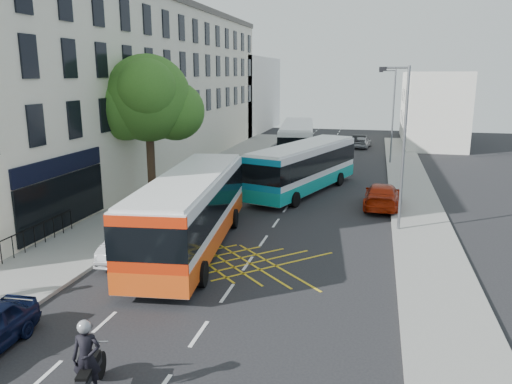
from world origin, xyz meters
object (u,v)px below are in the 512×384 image
Objects in this scene: bus_mid at (304,167)px; distant_car_dark at (360,141)px; bus_near at (191,210)px; motorbike at (88,362)px; lamp_far at (392,111)px; parked_car_silver at (137,239)px; red_hatchback at (382,196)px; distant_car_grey at (331,141)px; bus_far at (297,141)px; lamp_near at (402,141)px; distant_car_silver at (362,142)px; street_tree at (148,99)px.

bus_mid is 2.90× the size of distant_car_dark.
bus_near is 5.34× the size of motorbike.
distant_car_dark is at bearing 73.17° from bus_near.
lamp_far reaches higher than parked_car_silver.
lamp_far is 15.83m from red_hatchback.
distant_car_grey is 3.09m from distant_car_dark.
lamp_near is at bearing -74.74° from bus_far.
distant_car_silver is (5.58, 9.85, -1.14)m from bus_far.
bus_near is 34.91m from distant_car_grey.
distant_car_grey is (-5.99, 9.96, -4.00)m from lamp_far.
street_tree reaches higher than distant_car_silver.
bus_far is 5.36× the size of motorbike.
lamp_far is at bearing -6.14° from bus_far.
bus_far is 35.42m from motorbike.
lamp_far is 12.29m from distant_car_grey.
street_tree is at bearing 119.07° from bus_near.
bus_far reaches higher than distant_car_silver.
distant_car_grey is (1.73, 45.53, -0.37)m from motorbike.
distant_car_dark is at bearing 100.44° from bus_mid.
distant_car_dark is (5.31, 10.20, -1.14)m from bus_far.
bus_near reaches higher than bus_mid.
lamp_near is at bearing 100.77° from red_hatchback.
parked_car_silver reaches higher than distant_car_dark.
lamp_near is 0.64× the size of bus_near.
distant_car_silver is (-2.63, 29.69, -3.94)m from lamp_near.
motorbike is at bearing 73.16° from red_hatchback.
distant_car_dark is at bearing 74.73° from parked_car_silver.
distant_car_silver is (8.46, 35.97, -0.10)m from parked_car_silver.
red_hatchback is (7.03, 20.24, -0.27)m from motorbike.
bus_far is (-8.22, 19.84, -2.81)m from lamp_near.
bus_near is at bearing -87.23° from bus_mid.
bus_far is at bearing 118.84° from bus_mid.
bus_near is 24.65m from bus_far.
distant_car_dark is at bearing 55.24° from bus_far.
street_tree reaches higher than bus_near.
bus_near is 2.65× the size of parked_car_silver.
bus_mid reaches higher than red_hatchback.
bus_far is (-8.22, -0.16, -2.81)m from lamp_far.
lamp_near is 2.03× the size of distant_car_silver.
parked_car_silver is at bearing 48.79° from red_hatchback.
bus_mid is at bearing -26.81° from red_hatchback.
distant_car_silver reaches higher than distant_car_grey.
motorbike is at bearing -69.35° from street_tree.
lamp_far is 3.44× the size of motorbike.
distant_car_silver is at bearing 105.21° from lamp_far.
street_tree is 1.77× the size of red_hatchback.
distant_car_dark is at bearing 66.45° from street_tree.
distant_car_grey is at bearing 121.02° from lamp_far.
distant_car_silver is at bearing 53.21° from bus_far.
distant_car_dark is (-2.90, 30.04, -3.95)m from lamp_near.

